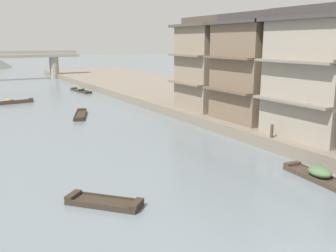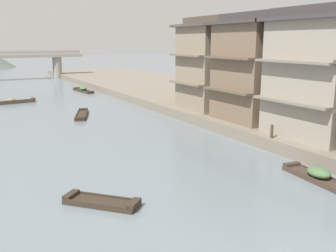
% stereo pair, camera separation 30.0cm
% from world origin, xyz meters
% --- Properties ---
extents(riverbank_right, '(18.00, 110.00, 0.89)m').
position_xyz_m(riverbank_right, '(16.83, 30.00, 0.45)').
color(riverbank_right, slate).
rests_on(riverbank_right, ground).
extents(boat_moored_nearest, '(3.20, 3.30, 0.38)m').
position_xyz_m(boat_moored_nearest, '(-4.98, 9.72, 0.13)').
color(boat_moored_nearest, '#33281E').
rests_on(boat_moored_nearest, ground).
extents(boat_moored_second, '(1.58, 4.65, 0.77)m').
position_xyz_m(boat_moored_second, '(6.25, 7.03, 0.27)').
color(boat_moored_second, '#423328').
rests_on(boat_moored_second, ground).
extents(boat_moored_third, '(2.71, 5.06, 0.42)m').
position_xyz_m(boat_moored_third, '(0.22, 30.92, 0.14)').
color(boat_moored_third, '#33281E').
rests_on(boat_moored_third, ground).
extents(boat_moored_far, '(5.73, 1.49, 0.67)m').
position_xyz_m(boat_moored_far, '(-5.02, 42.83, 0.22)').
color(boat_moored_far, '#423328').
rests_on(boat_moored_far, ground).
extents(boat_midriver_drifting, '(1.67, 5.93, 0.73)m').
position_xyz_m(boat_midriver_drifting, '(5.94, 49.91, 0.23)').
color(boat_midriver_drifting, '#33281E').
rests_on(boat_midriver_drifting, ground).
extents(house_waterfront_second, '(5.20, 7.08, 8.74)m').
position_xyz_m(house_waterfront_second, '(10.88, 11.62, 5.20)').
color(house_waterfront_second, gray).
rests_on(house_waterfront_second, riverbank_right).
extents(house_waterfront_tall, '(6.41, 6.54, 8.74)m').
position_xyz_m(house_waterfront_tall, '(11.49, 18.28, 5.19)').
color(house_waterfront_tall, '#75604C').
rests_on(house_waterfront_tall, riverbank_right).
extents(house_waterfront_narrow, '(6.53, 6.13, 8.74)m').
position_xyz_m(house_waterfront_narrow, '(11.55, 24.53, 5.20)').
color(house_waterfront_narrow, gray).
rests_on(house_waterfront_narrow, riverbank_right).
extents(mooring_post_dock_mid, '(0.20, 0.20, 0.92)m').
position_xyz_m(mooring_post_dock_mid, '(8.18, 12.65, 1.35)').
color(mooring_post_dock_mid, '#473828').
rests_on(mooring_post_dock_mid, riverbank_right).
extents(stone_bridge, '(24.88, 2.40, 5.61)m').
position_xyz_m(stone_bridge, '(0.00, 73.14, 3.66)').
color(stone_bridge, gray).
rests_on(stone_bridge, ground).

